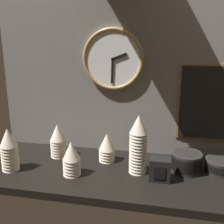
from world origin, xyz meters
TOP-DOWN VIEW (x-y plane):
  - ground_plane at (0.00, 0.00)m, footprint 1.60×0.56m
  - wall_tiled_back at (0.00, 0.27)m, footprint 1.60×0.03m
  - cup_stack_center_left at (-0.26, -0.09)m, footprint 0.09×0.09m
  - cup_stack_left at (-0.41, 0.10)m, footprint 0.09×0.09m
  - cup_stack_center_right at (0.06, -0.00)m, footprint 0.09×0.09m
  - cup_stack_center at (-0.12, 0.10)m, footprint 0.09×0.09m
  - cup_stack_far_left at (-0.59, -0.11)m, footprint 0.09×0.09m
  - bowl_stack_right at (0.31, 0.06)m, footprint 0.16×0.16m
  - bowl_stack_far_right at (0.48, 0.09)m, footprint 0.16×0.16m
  - wall_clock at (-0.12, 0.23)m, footprint 0.35×0.03m
  - menu_board at (0.47, 0.24)m, footprint 0.44×0.01m
  - napkin_dispenser at (0.18, -0.06)m, footprint 0.10×0.08m

SIDE VIEW (x-z plane):
  - ground_plane at x=0.00m, z-range -0.04..0.00m
  - bowl_stack_far_right at x=0.48m, z-range 0.00..0.07m
  - bowl_stack_right at x=0.31m, z-range 0.00..0.10m
  - napkin_dispenser at x=0.18m, z-range 0.00..0.11m
  - cup_stack_center at x=-0.12m, z-range 0.00..0.16m
  - cup_stack_center_left at x=-0.26m, z-range 0.00..0.18m
  - cup_stack_left at x=-0.41m, z-range 0.00..0.19m
  - cup_stack_far_left at x=-0.59m, z-range 0.00..0.23m
  - cup_stack_center_right at x=0.06m, z-range 0.00..0.31m
  - menu_board at x=0.47m, z-range 0.11..0.54m
  - wall_tiled_back at x=0.00m, z-range 0.00..1.05m
  - wall_clock at x=-0.12m, z-range 0.38..0.72m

